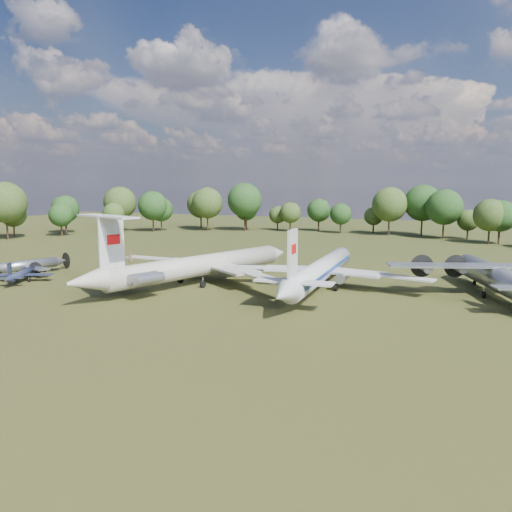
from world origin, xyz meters
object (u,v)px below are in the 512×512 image
at_px(il62_airliner, 200,270).
at_px(small_prop_northwest, 25,268).
at_px(small_prop_west, 22,276).
at_px(person_on_il62, 130,259).
at_px(an12_transport, 497,281).
at_px(tu104_jet, 321,274).

bearing_deg(il62_airliner, small_prop_northwest, -151.56).
height_order(small_prop_west, person_on_il62, person_on_il62).
bearing_deg(person_on_il62, an12_transport, -157.54).
bearing_deg(il62_airliner, tu104_jet, 31.59).
bearing_deg(il62_airliner, small_prop_west, -140.40).
bearing_deg(small_prop_northwest, small_prop_west, -27.08).
distance_m(tu104_jet, small_prop_west, 47.38).
bearing_deg(small_prop_northwest, il62_airliner, 28.52).
xyz_separation_m(small_prop_west, small_prop_northwest, (-4.57, 4.94, 0.30)).
relative_size(il62_airliner, small_prop_west, 3.58).
height_order(tu104_jet, small_prop_northwest, tu104_jet).
height_order(il62_airliner, person_on_il62, person_on_il62).
relative_size(tu104_jet, person_on_il62, 23.50).
relative_size(tu104_jet, small_prop_northwest, 2.55).
bearing_deg(small_prop_northwest, person_on_il62, 5.43).
bearing_deg(small_prop_northwest, tu104_jet, 29.69).
distance_m(il62_airliner, tu104_jet, 18.79).
bearing_deg(an12_transport, small_prop_west, 174.60).
distance_m(tu104_jet, person_on_il62, 27.75).
bearing_deg(small_prop_west, small_prop_northwest, 107.93).
bearing_deg(small_prop_west, person_on_il62, -30.44).
distance_m(small_prop_west, small_prop_northwest, 6.74).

